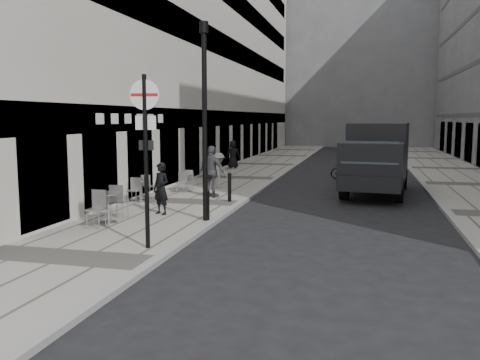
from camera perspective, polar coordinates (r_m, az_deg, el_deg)
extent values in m
plane|color=black|center=(8.69, -17.58, -14.46)|extent=(120.00, 120.00, 0.00)
cube|color=gray|center=(25.84, -0.42, 0.18)|extent=(4.00, 60.00, 0.12)
cube|color=gray|center=(25.49, 24.31, -0.54)|extent=(4.00, 60.00, 0.12)
cube|color=beige|center=(33.54, -4.51, 17.07)|extent=(4.00, 45.00, 18.00)
cube|color=gray|center=(63.42, 11.51, 14.00)|extent=(24.00, 16.00, 22.00)
imported|color=black|center=(16.03, -8.86, -0.96)|extent=(0.70, 0.59, 1.63)
cylinder|color=black|center=(11.80, -10.50, 1.92)|extent=(0.10, 0.10, 3.98)
cylinder|color=white|center=(11.76, -10.67, 9.39)|extent=(0.68, 0.13, 0.68)
cube|color=#B21414|center=(11.75, -10.71, 9.39)|extent=(0.62, 0.09, 0.07)
cube|color=white|center=(11.78, -10.54, 6.34)|extent=(0.48, 0.09, 0.32)
cylinder|color=black|center=(14.76, -3.98, 5.97)|extent=(0.15, 0.15, 5.50)
cylinder|color=black|center=(14.98, -4.08, 16.73)|extent=(0.26, 0.26, 0.32)
cylinder|color=black|center=(15.03, -3.66, -2.91)|extent=(0.11, 0.11, 0.85)
cylinder|color=black|center=(18.34, -1.18, -0.90)|extent=(0.13, 0.13, 0.98)
cylinder|color=black|center=(19.85, 11.65, -0.88)|extent=(0.41, 0.94, 0.91)
cylinder|color=black|center=(19.67, 17.44, -1.13)|extent=(0.41, 0.94, 0.91)
cylinder|color=black|center=(23.66, 12.99, 0.34)|extent=(0.41, 0.94, 0.91)
cylinder|color=black|center=(23.52, 17.85, 0.14)|extent=(0.41, 0.94, 0.91)
cube|color=black|center=(22.55, 15.34, 3.29)|extent=(2.70, 4.32, 2.28)
cube|color=black|center=(19.51, 14.59, 1.77)|extent=(2.48, 2.28, 1.60)
cube|color=#1E2328|center=(18.63, 14.39, 2.94)|extent=(2.03, 0.60, 0.84)
imported|color=black|center=(26.49, 11.90, 1.01)|extent=(1.70, 0.77, 0.86)
imported|color=#4F4F54|center=(26.45, 11.93, 2.14)|extent=(0.86, 0.71, 1.63)
imported|color=#4D4E52|center=(19.33, -3.17, 0.96)|extent=(1.24, 0.89, 1.96)
imported|color=#ABA79D|center=(21.80, -2.40, 1.08)|extent=(1.14, 0.98, 1.52)
imported|color=black|center=(30.36, -0.80, 2.89)|extent=(0.92, 0.72, 1.66)
cylinder|color=#ADADAF|center=(15.15, -14.53, -4.62)|extent=(0.50, 0.50, 0.03)
cylinder|color=#ADADAF|center=(15.07, -14.57, -3.07)|extent=(0.07, 0.07, 0.84)
cylinder|color=#ADADAF|center=(15.01, -14.62, -1.49)|extent=(0.80, 0.80, 0.03)
cylinder|color=#B6B6B9|center=(18.96, -11.04, -2.22)|extent=(0.43, 0.43, 0.03)
cylinder|color=#B6B6B9|center=(18.90, -11.07, -1.14)|extent=(0.06, 0.06, 0.73)
cylinder|color=#B6B6B9|center=(18.86, -11.09, -0.04)|extent=(0.69, 0.69, 0.03)
cylinder|color=silver|center=(21.06, -6.06, -1.22)|extent=(0.41, 0.41, 0.03)
cylinder|color=silver|center=(21.01, -6.07, -0.31)|extent=(0.06, 0.06, 0.68)
cylinder|color=silver|center=(20.97, -6.08, 0.62)|extent=(0.65, 0.65, 0.03)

